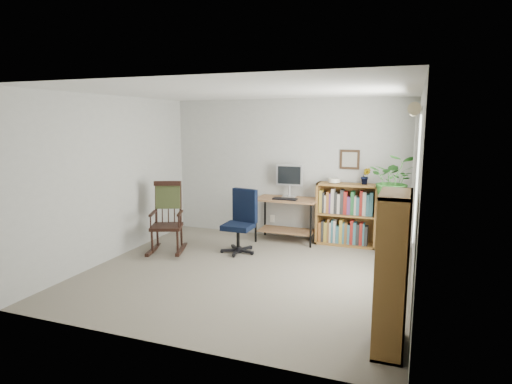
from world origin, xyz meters
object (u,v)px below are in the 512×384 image
at_px(office_chair, 238,221).
at_px(low_bookshelf, 346,215).
at_px(desk, 287,220).
at_px(rocking_chair, 166,217).
at_px(tall_bookshelf, 392,272).

xyz_separation_m(office_chair, low_bookshelf, (1.51, 1.01, 0.01)).
xyz_separation_m(desk, low_bookshelf, (0.98, 0.12, 0.14)).
bearing_deg(desk, rocking_chair, -142.03).
xyz_separation_m(desk, office_chair, (-0.53, -0.89, 0.13)).
bearing_deg(desk, low_bookshelf, 6.96).
bearing_deg(office_chair, tall_bookshelf, -31.04).
bearing_deg(tall_bookshelf, office_chair, 137.90).
distance_m(rocking_chair, low_bookshelf, 2.91).
distance_m(desk, tall_bookshelf, 3.56).
xyz_separation_m(rocking_chair, low_bookshelf, (2.57, 1.36, -0.05)).
relative_size(rocking_chair, tall_bookshelf, 0.78).
relative_size(desk, rocking_chair, 0.92).
relative_size(office_chair, tall_bookshelf, 0.70).
bearing_deg(office_chair, low_bookshelf, 44.89).
xyz_separation_m(low_bookshelf, tall_bookshelf, (0.86, -3.15, 0.20)).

